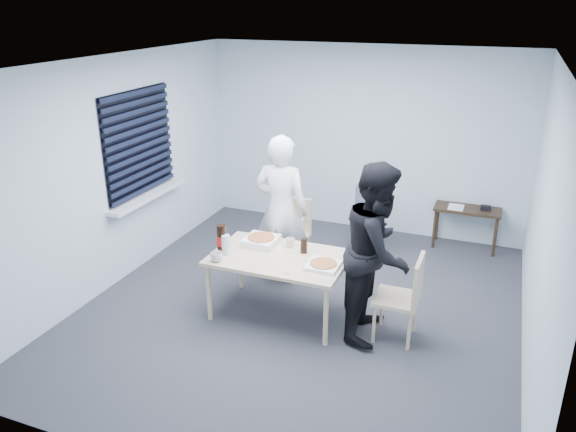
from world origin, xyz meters
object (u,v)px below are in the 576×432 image
at_px(soda_bottle, 221,239).
at_px(person_white, 281,210).
at_px(person_black, 378,251).
at_px(stool, 366,222).
at_px(dining_table, 279,261).
at_px(chair_right, 406,293).
at_px(mug_b, 290,243).
at_px(mug_a, 217,257).
at_px(side_table, 467,214).
at_px(chair_far, 292,229).
at_px(backpack, 367,201).

bearing_deg(soda_bottle, person_white, 69.64).
relative_size(person_black, stool, 3.44).
relative_size(dining_table, stool, 2.70).
bearing_deg(chair_right, mug_b, 168.50).
bearing_deg(mug_b, mug_a, -133.03).
distance_m(side_table, mug_b, 2.78).
bearing_deg(dining_table, mug_b, 86.16).
distance_m(mug_a, soda_bottle, 0.24).
bearing_deg(mug_b, stool, 75.22).
bearing_deg(chair_far, stool, 48.51).
height_order(backpack, mug_a, backpack).
relative_size(dining_table, soda_bottle, 4.50).
bearing_deg(person_black, mug_a, 103.71).
bearing_deg(mug_a, side_table, 51.78).
bearing_deg(dining_table, backpack, 76.61).
xyz_separation_m(chair_right, mug_a, (-1.86, -0.34, 0.21)).
height_order(chair_right, stool, chair_right).
bearing_deg(soda_bottle, chair_right, 3.92).
xyz_separation_m(chair_far, person_black, (1.28, -1.05, 0.37)).
bearing_deg(stool, person_black, -73.33).
relative_size(stool, backpack, 1.31).
xyz_separation_m(dining_table, stool, (0.45, 1.91, -0.21)).
bearing_deg(person_black, backpack, 16.77).
relative_size(person_black, mug_b, 17.70).
height_order(chair_far, side_table, chair_far).
height_order(chair_far, stool, chair_far).
height_order(dining_table, mug_b, mug_b).
relative_size(dining_table, mug_b, 13.88).
distance_m(side_table, backpack, 1.38).
bearing_deg(chair_right, person_white, 155.21).
distance_m(side_table, stool, 1.36).
relative_size(chair_right, backpack, 2.27).
relative_size(backpack, mug_b, 3.92).
height_order(person_white, mug_a, person_white).
xyz_separation_m(dining_table, person_black, (1.01, 0.04, 0.27)).
distance_m(mug_a, mug_b, 0.82).
bearing_deg(mug_b, person_black, -12.68).
relative_size(chair_far, side_table, 1.05).
xyz_separation_m(dining_table, soda_bottle, (-0.59, -0.13, 0.21)).
bearing_deg(mug_a, chair_far, 79.21).
xyz_separation_m(side_table, backpack, (-1.23, -0.59, 0.22)).
xyz_separation_m(person_white, backpack, (0.72, 1.16, -0.18)).
bearing_deg(stool, chair_far, -131.49).
xyz_separation_m(chair_far, mug_b, (0.29, -0.82, 0.21)).
height_order(dining_table, side_table, dining_table).
height_order(chair_far, chair_right, same).
bearing_deg(person_white, dining_table, 110.44).
relative_size(chair_far, mug_a, 7.24).
bearing_deg(stool, soda_bottle, -117.15).
bearing_deg(chair_far, mug_a, -100.79).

